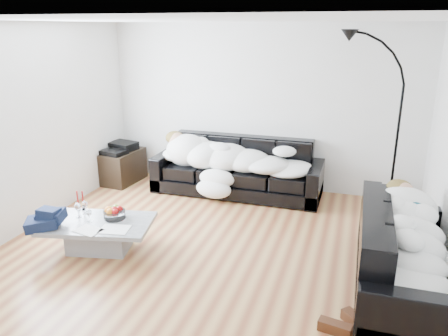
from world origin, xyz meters
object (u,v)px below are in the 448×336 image
(sofa_back, at_px, (237,167))
(wine_glass_c, at_px, (89,216))
(shoes, at_px, (345,324))
(stereo, at_px, (120,147))
(sleeper_right, at_px, (409,233))
(floor_lamp, at_px, (397,135))
(av_cabinet, at_px, (121,166))
(candle_left, at_px, (78,200))
(sofa_right, at_px, (406,253))
(fruit_bowl, at_px, (114,212))
(wine_glass_b, at_px, (78,210))
(wine_glass_a, at_px, (85,208))
(sleeper_back, at_px, (236,155))
(coffee_table, at_px, (99,236))
(candle_right, at_px, (83,201))

(sofa_back, bearing_deg, wine_glass_c, -115.59)
(shoes, xyz_separation_m, stereo, (-3.85, 2.83, 0.55))
(sleeper_right, distance_m, floor_lamp, 2.21)
(av_cabinet, bearing_deg, shoes, -31.31)
(shoes, bearing_deg, stereo, 166.12)
(sofa_back, distance_m, stereo, 2.04)
(candle_left, relative_size, floor_lamp, 0.11)
(sofa_right, height_order, av_cabinet, sofa_right)
(fruit_bowl, height_order, stereo, stereo)
(sofa_back, relative_size, stereo, 5.97)
(wine_glass_b, distance_m, shoes, 3.23)
(sofa_back, height_order, wine_glass_b, sofa_back)
(sleeper_right, bearing_deg, wine_glass_c, 93.78)
(wine_glass_b, bearing_deg, shoes, -11.62)
(wine_glass_a, bearing_deg, sofa_right, 0.72)
(sleeper_back, relative_size, wine_glass_a, 13.72)
(wine_glass_a, bearing_deg, candle_left, 151.38)
(coffee_table, distance_m, candle_left, 0.58)
(candle_left, relative_size, shoes, 0.50)
(wine_glass_a, height_order, wine_glass_c, wine_glass_a)
(candle_right, distance_m, shoes, 3.36)
(sleeper_back, xyz_separation_m, wine_glass_c, (-1.12, -2.28, -0.20))
(wine_glass_a, height_order, wine_glass_b, wine_glass_b)
(sleeper_back, distance_m, wine_glass_c, 2.55)
(fruit_bowl, bearing_deg, sofa_back, 67.49)
(sofa_right, xyz_separation_m, candle_left, (-3.79, 0.04, 0.07))
(wine_glass_b, relative_size, candle_right, 0.74)
(floor_lamp, bearing_deg, fruit_bowl, -135.01)
(wine_glass_c, relative_size, candle_right, 0.63)
(wine_glass_a, xyz_separation_m, wine_glass_c, (0.18, -0.18, -0.00))
(sofa_right, height_order, wine_glass_c, sofa_right)
(candle_left, xyz_separation_m, candle_right, (0.06, 0.02, -0.00))
(sofa_back, relative_size, sleeper_right, 1.48)
(candle_left, bearing_deg, sofa_back, 54.69)
(shoes, bearing_deg, sofa_right, 79.95)
(sofa_back, height_order, sleeper_right, sofa_back)
(wine_glass_b, distance_m, floor_lamp, 4.34)
(wine_glass_b, height_order, av_cabinet, wine_glass_b)
(sleeper_right, xyz_separation_m, candle_right, (-3.73, 0.06, -0.15))
(candle_left, xyz_separation_m, shoes, (3.28, -0.84, -0.43))
(sleeper_right, height_order, av_cabinet, sleeper_right)
(candle_left, height_order, floor_lamp, floor_lamp)
(wine_glass_c, bearing_deg, fruit_bowl, 38.33)
(candle_right, relative_size, av_cabinet, 0.31)
(wine_glass_b, bearing_deg, coffee_table, -8.81)
(wine_glass_c, xyz_separation_m, stereo, (-0.91, 2.26, 0.16))
(fruit_bowl, bearing_deg, floor_lamp, 34.78)
(wine_glass_c, bearing_deg, wine_glass_a, 135.00)
(wine_glass_b, xyz_separation_m, av_cabinet, (-0.70, 2.18, -0.18))
(sofa_back, distance_m, wine_glass_b, 2.62)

